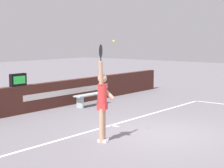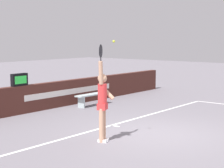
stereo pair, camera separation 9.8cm
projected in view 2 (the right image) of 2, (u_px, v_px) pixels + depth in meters
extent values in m
plane|color=slate|center=(158.00, 134.00, 10.85)|extent=(60.00, 60.00, 0.00)
cube|color=white|center=(112.00, 125.00, 11.90)|extent=(11.68, 0.10, 0.00)
cube|color=white|center=(115.00, 126.00, 11.80)|extent=(0.10, 0.30, 0.00)
cube|color=#48231C|center=(34.00, 98.00, 14.11)|extent=(16.03, 0.24, 1.00)
cube|color=silver|center=(72.00, 91.00, 15.41)|extent=(4.70, 0.01, 0.22)
cube|color=black|center=(19.00, 80.00, 13.52)|extent=(0.64, 0.16, 0.44)
cube|color=#33E54C|center=(21.00, 80.00, 13.46)|extent=(0.50, 0.01, 0.27)
cylinder|color=tan|center=(103.00, 124.00, 10.07)|extent=(0.13, 0.13, 0.89)
cylinder|color=tan|center=(102.00, 125.00, 9.92)|extent=(0.13, 0.13, 0.89)
cube|color=white|center=(104.00, 139.00, 10.11)|extent=(0.18, 0.26, 0.07)
cube|color=white|center=(102.00, 141.00, 9.97)|extent=(0.18, 0.26, 0.07)
cylinder|color=red|center=(102.00, 96.00, 9.91)|extent=(0.24, 0.24, 0.63)
cube|color=red|center=(102.00, 106.00, 9.94)|extent=(0.33, 0.30, 0.16)
sphere|color=tan|center=(102.00, 78.00, 9.85)|extent=(0.24, 0.24, 0.24)
cylinder|color=tan|center=(101.00, 73.00, 9.72)|extent=(0.19, 0.16, 0.60)
cylinder|color=tan|center=(106.00, 91.00, 9.99)|extent=(0.27, 0.46, 0.45)
ellipsoid|color=black|center=(101.00, 51.00, 9.66)|extent=(0.27, 0.13, 0.34)
cylinder|color=black|center=(101.00, 59.00, 9.68)|extent=(0.03, 0.03, 0.18)
sphere|color=#D0E330|center=(114.00, 41.00, 9.79)|extent=(0.07, 0.07, 0.07)
cube|color=#ABBCBE|center=(92.00, 94.00, 15.26)|extent=(1.61, 0.37, 0.05)
cube|color=#ABBCBE|center=(81.00, 102.00, 14.82)|extent=(0.06, 0.32, 0.45)
cube|color=#ABBCBE|center=(102.00, 98.00, 15.76)|extent=(0.06, 0.32, 0.45)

